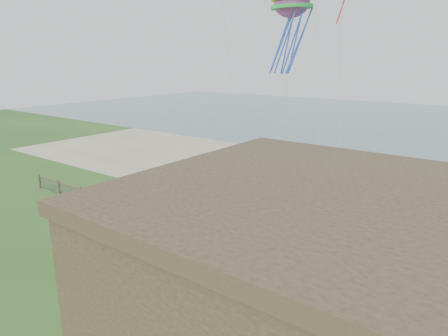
% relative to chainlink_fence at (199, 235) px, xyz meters
% --- Properties ---
extents(ground, '(160.00, 160.00, 0.00)m').
position_rel_chainlink_fence_xyz_m(ground, '(0.00, -6.00, -0.55)').
color(ground, '#27571D').
rests_on(ground, ground).
extents(sand_beach, '(72.00, 20.00, 0.02)m').
position_rel_chainlink_fence_xyz_m(sand_beach, '(0.00, 16.00, -0.55)').
color(sand_beach, tan).
rests_on(sand_beach, ground).
extents(ocean, '(160.00, 68.00, 0.02)m').
position_rel_chainlink_fence_xyz_m(ocean, '(0.00, 60.00, -0.55)').
color(ocean, slate).
rests_on(ocean, ground).
extents(chainlink_fence, '(36.20, 0.20, 1.25)m').
position_rel_chainlink_fence_xyz_m(chainlink_fence, '(0.00, 0.00, 0.00)').
color(chainlink_fence, brown).
rests_on(chainlink_fence, ground).
extents(motel_deck, '(15.00, 2.00, 0.50)m').
position_rel_chainlink_fence_xyz_m(motel_deck, '(13.00, -1.00, -0.30)').
color(motel_deck, brown).
rests_on(motel_deck, ground).
extents(picnic_table, '(2.50, 2.25, 0.86)m').
position_rel_chainlink_fence_xyz_m(picnic_table, '(4.07, -2.99, -0.12)').
color(picnic_table, brown).
rests_on(picnic_table, ground).
extents(octopus_kite, '(3.31, 2.60, 6.14)m').
position_rel_chainlink_fence_xyz_m(octopus_kite, '(1.14, 8.44, 12.23)').
color(octopus_kite, '#E25523').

